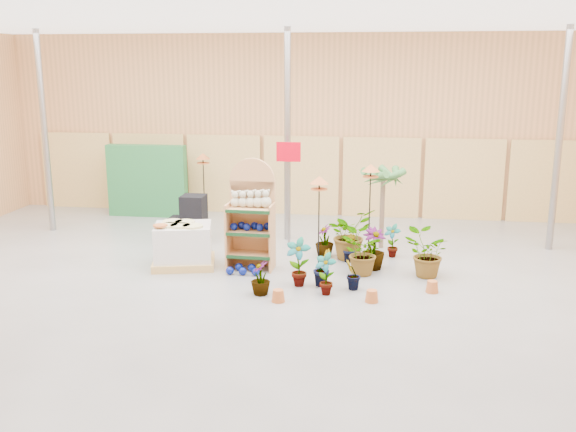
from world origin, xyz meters
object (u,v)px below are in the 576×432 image
(display_shelf, at_px, (252,218))
(bird_table_front, at_px, (319,183))
(potted_plant_2, at_px, (360,253))
(pallet_stack, at_px, (183,245))

(display_shelf, xyz_separation_m, bird_table_front, (1.28, -0.20, 0.73))
(display_shelf, bearing_deg, bird_table_front, -7.19)
(display_shelf, bearing_deg, potted_plant_2, -4.02)
(pallet_stack, xyz_separation_m, potted_plant_2, (3.34, -0.04, 0.01))
(pallet_stack, bearing_deg, display_shelf, -5.89)
(pallet_stack, xyz_separation_m, bird_table_front, (2.57, -0.03, 1.27))
(pallet_stack, height_order, potted_plant_2, pallet_stack)
(pallet_stack, relative_size, bird_table_front, 0.74)
(potted_plant_2, bearing_deg, pallet_stack, 179.35)
(bird_table_front, xyz_separation_m, potted_plant_2, (0.77, -0.01, -1.26))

